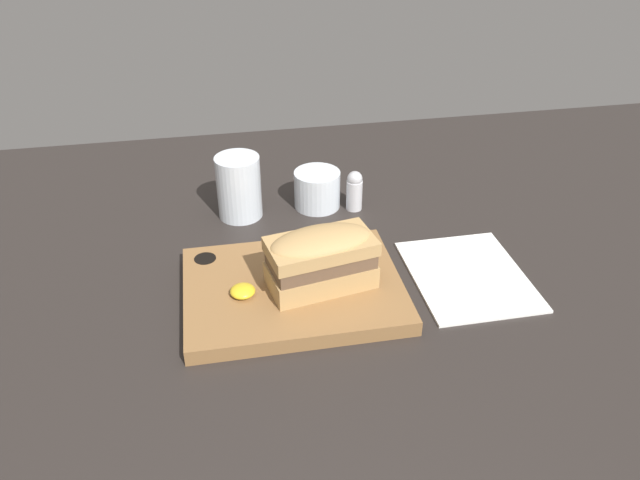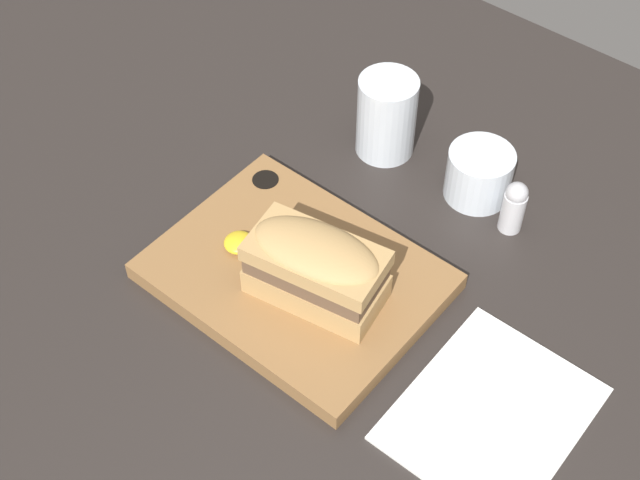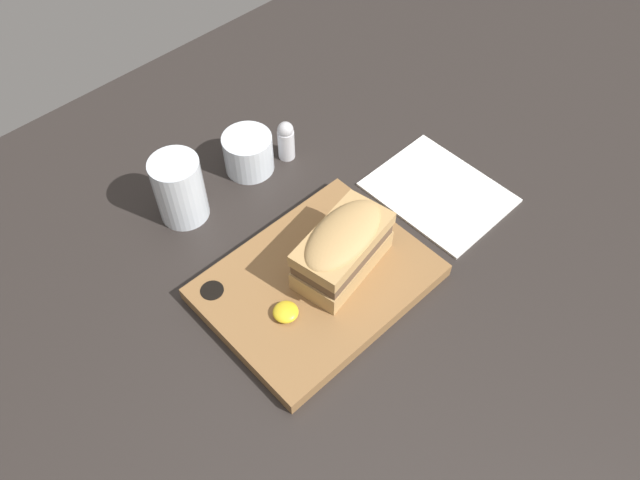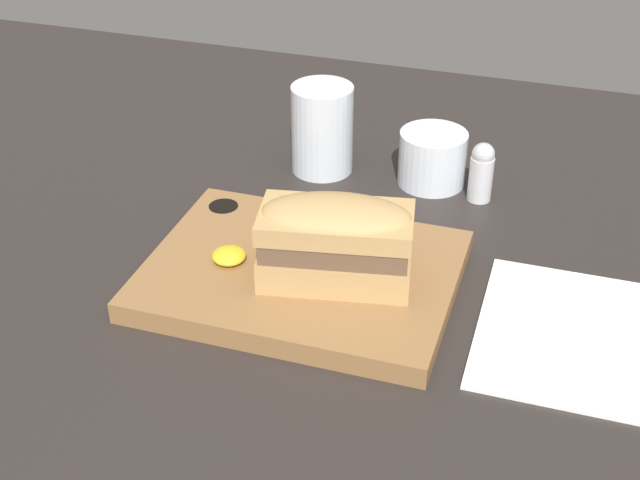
# 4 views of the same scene
# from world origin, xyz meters

# --- Properties ---
(dining_table) EXTENTS (1.97, 1.06, 0.02)m
(dining_table) POSITION_xyz_m (0.00, 0.00, 0.01)
(dining_table) COLOR #282321
(dining_table) RESTS_ON ground
(serving_board) EXTENTS (0.30, 0.23, 0.02)m
(serving_board) POSITION_xyz_m (-0.06, -0.05, 0.03)
(serving_board) COLOR olive
(serving_board) RESTS_ON dining_table
(sandwich) EXTENTS (0.15, 0.10, 0.08)m
(sandwich) POSITION_xyz_m (-0.02, -0.06, 0.09)
(sandwich) COLOR tan
(sandwich) RESTS_ON serving_board
(mustard_dollop) EXTENTS (0.03, 0.03, 0.01)m
(mustard_dollop) POSITION_xyz_m (-0.13, -0.07, 0.05)
(mustard_dollop) COLOR gold
(mustard_dollop) RESTS_ON serving_board
(water_glass) EXTENTS (0.07, 0.07, 0.11)m
(water_glass) POSITION_xyz_m (-0.11, 0.18, 0.07)
(water_glass) COLOR silver
(water_glass) RESTS_ON dining_table
(wine_glass) EXTENTS (0.08, 0.08, 0.06)m
(wine_glass) POSITION_xyz_m (0.02, 0.19, 0.05)
(wine_glass) COLOR silver
(wine_glass) RESTS_ON dining_table
(napkin) EXTENTS (0.16, 0.20, 0.00)m
(napkin) POSITION_xyz_m (0.20, -0.06, 0.02)
(napkin) COLOR white
(napkin) RESTS_ON dining_table
(salt_shaker) EXTENTS (0.03, 0.03, 0.07)m
(salt_shaker) POSITION_xyz_m (0.08, 0.17, 0.06)
(salt_shaker) COLOR silver
(salt_shaker) RESTS_ON dining_table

